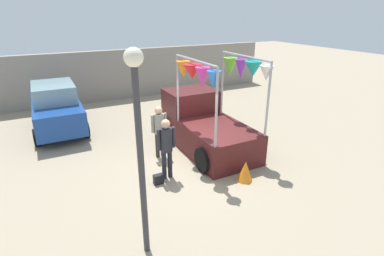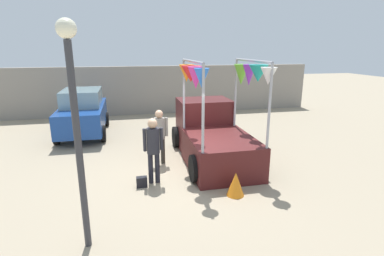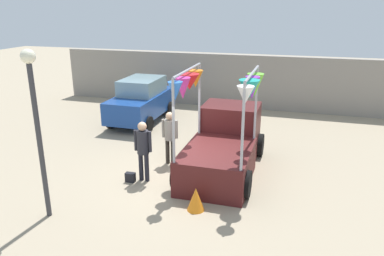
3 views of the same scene
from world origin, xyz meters
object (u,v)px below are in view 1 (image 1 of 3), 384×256
(vendor_truck, at_px, (203,121))
(person_customer, at_px, (166,143))
(person_vendor, at_px, (159,127))
(handbag, at_px, (159,179))
(street_lamp, at_px, (139,131))
(folded_kite_bundle_tangerine, at_px, (245,171))
(parked_car, at_px, (56,108))

(vendor_truck, height_order, person_customer, vendor_truck)
(person_vendor, height_order, handbag, person_vendor)
(person_customer, height_order, street_lamp, street_lamp)
(vendor_truck, xyz_separation_m, folded_kite_bundle_tangerine, (-0.15, -2.70, -0.61))
(person_customer, bearing_deg, parked_car, 114.21)
(vendor_truck, distance_m, person_vendor, 1.74)
(person_vendor, xyz_separation_m, handbag, (-0.67, -1.56, -0.91))
(parked_car, relative_size, handbag, 14.29)
(person_vendor, distance_m, handbag, 1.93)
(person_customer, bearing_deg, folded_kite_bundle_tangerine, -31.70)
(person_vendor, bearing_deg, vendor_truck, 5.59)
(vendor_truck, bearing_deg, handbag, -144.10)
(street_lamp, height_order, folded_kite_bundle_tangerine, street_lamp)
(parked_car, relative_size, folded_kite_bundle_tangerine, 6.67)
(person_vendor, bearing_deg, folded_kite_bundle_tangerine, -58.16)
(handbag, bearing_deg, parked_car, 110.36)
(street_lamp, bearing_deg, folded_kite_bundle_tangerine, 20.38)
(parked_car, xyz_separation_m, person_vendor, (2.75, -4.05, 0.10))
(person_vendor, relative_size, folded_kite_bundle_tangerine, 2.88)
(person_customer, xyz_separation_m, folded_kite_bundle_tangerine, (1.89, -1.17, -0.79))
(vendor_truck, bearing_deg, folded_kite_bundle_tangerine, -93.18)
(handbag, relative_size, folded_kite_bundle_tangerine, 0.47)
(parked_car, xyz_separation_m, handbag, (2.08, -5.61, -0.80))
(person_customer, bearing_deg, vendor_truck, 36.87)
(folded_kite_bundle_tangerine, bearing_deg, handbag, 156.64)
(person_vendor, height_order, folded_kite_bundle_tangerine, person_vendor)
(person_vendor, bearing_deg, street_lamp, -115.28)
(parked_car, height_order, street_lamp, street_lamp)
(handbag, bearing_deg, person_vendor, 66.80)
(person_vendor, distance_m, street_lamp, 4.46)
(folded_kite_bundle_tangerine, bearing_deg, vendor_truck, 86.82)
(parked_car, relative_size, person_vendor, 2.32)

